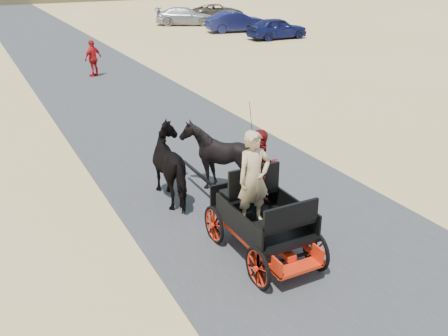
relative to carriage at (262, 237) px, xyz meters
name	(u,v)px	position (x,y,z in m)	size (l,w,h in m)	color
ground	(316,253)	(0.94, -0.49, -0.36)	(140.00, 140.00, 0.00)	tan
road	(316,253)	(0.94, -0.49, -0.35)	(6.00, 140.00, 0.01)	#38383A
carriage	(262,237)	(0.00, 0.00, 0.00)	(1.30, 2.40, 0.72)	black
horse_left	(175,165)	(-0.55, 3.00, 0.49)	(0.91, 2.01, 1.70)	black
horse_right	(217,157)	(0.55, 3.00, 0.49)	(1.37, 1.54, 1.70)	black
driver_man	(254,178)	(-0.20, 0.05, 1.26)	(0.66, 0.43, 1.80)	tan
passenger_woman	(261,169)	(0.30, 0.60, 1.15)	(0.77, 0.60, 1.58)	#660C0F
pedestrian	(93,58)	(0.99, 16.88, 0.50)	(1.01, 0.42, 1.73)	red
car_a	(277,28)	(15.10, 22.63, 0.36)	(1.71, 4.24, 1.44)	navy
car_b	(236,22)	(14.26, 26.89, 0.39)	(1.58, 4.53, 1.49)	navy
car_c	(185,16)	(12.46, 32.34, 0.35)	(1.98, 4.87, 1.41)	#B2B2B7
car_d	(218,11)	(16.95, 35.16, 0.28)	(2.12, 4.61, 1.28)	brown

